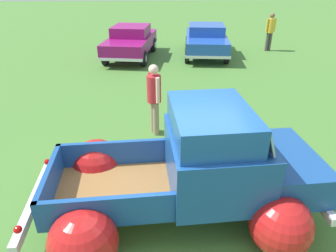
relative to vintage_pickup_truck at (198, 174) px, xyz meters
The scene contains 6 objects.
ground_plane 0.85m from the vintage_pickup_truck, behind, with size 80.00×80.00×0.00m, color #477A33.
vintage_pickup_truck is the anchor object (origin of this frame).
show_car_0 10.41m from the vintage_pickup_truck, 99.17° to the left, with size 2.54×4.45×1.43m.
show_car_1 10.61m from the vintage_pickup_truck, 79.65° to the left, with size 2.40×4.33×1.43m.
spectator_0 2.87m from the vintage_pickup_truck, 103.48° to the left, with size 0.45×0.52×1.79m.
spectator_1 12.42m from the vintage_pickup_truck, 64.83° to the left, with size 0.54×0.41×1.83m.
Camera 1 is at (-0.31, -3.87, 3.70)m, focal length 31.76 mm.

